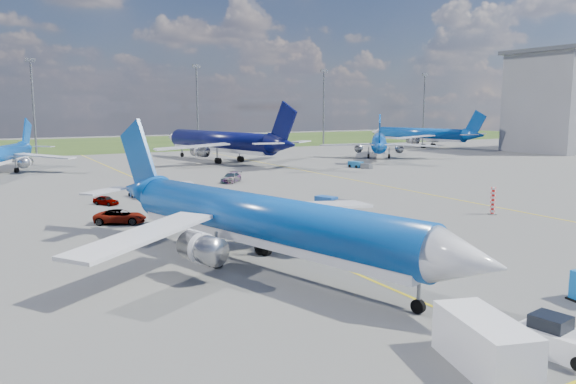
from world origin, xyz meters
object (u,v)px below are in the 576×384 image
service_car_c (231,177)px  baggage_tug_w (332,202)px  service_car_a (106,200)px  bg_jet_ne (379,157)px  baggage_tug_c (137,194)px  warning_post (493,201)px  bg_jet_ene (420,147)px  main_airliner (263,268)px  bg_jet_n (221,162)px  service_car_b (120,217)px  baggage_tug_e (359,165)px  service_van (484,344)px  pushback_tug (558,340)px

service_car_c → baggage_tug_w: (1.81, -25.50, -0.24)m
service_car_a → bg_jet_ne: bearing=-5.3°
service_car_c → baggage_tug_w: bearing=-42.6°
service_car_c → baggage_tug_c: size_ratio=1.18×
warning_post → bg_jet_ene: bg_jet_ene is taller
bg_jet_ene → main_airliner: (-97.15, -89.65, 0.00)m
warning_post → baggage_tug_c: bearing=135.2°
bg_jet_n → bg_jet_ene: 70.16m
service_car_b → baggage_tug_w: (24.11, -2.09, -0.20)m
bg_jet_ne → main_airliner: main_airliner is taller
baggage_tug_c → main_airliner: bearing=-92.3°
service_car_a → baggage_tug_c: (4.74, 3.84, -0.11)m
bg_jet_ene → service_car_c: (-80.30, -45.25, 0.74)m
bg_jet_n → main_airliner: (-28.30, -76.15, 0.00)m
baggage_tug_c → baggage_tug_e: bearing=15.9°
main_airliner → service_car_c: main_airliner is taller
bg_jet_ene → baggage_tug_c: size_ratio=9.26×
service_van → bg_jet_ne: bearing=70.9°
bg_jet_n → bg_jet_ene: (68.85, 13.50, 0.00)m
pushback_tug → bg_jet_ne: bearing=46.2°
main_airliner → baggage_tug_e: bearing=32.0°
bg_jet_ne → service_car_b: bearing=72.3°
baggage_tug_w → baggage_tug_e: (28.14, 32.72, 0.04)m
baggage_tug_c → baggage_tug_e: baggage_tug_e is taller
warning_post → bg_jet_n: bearing=92.2°
warning_post → bg_jet_ne: size_ratio=0.08×
service_van → service_car_c: size_ratio=1.04×
bg_jet_n → service_car_a: (-32.76, -43.37, 0.57)m
service_car_a → baggage_tug_e: (51.27, 18.83, -0.02)m
service_car_b → service_car_c: size_ratio=0.99×
baggage_tug_w → baggage_tug_e: size_ratio=0.93×
bg_jet_ene → bg_jet_n: bearing=-1.9°
bg_jet_ene → pushback_tug: bearing=37.1°
service_car_c → baggage_tug_c: bearing=-111.5°
service_car_c → baggage_tug_w: service_car_c is taller
baggage_tug_e → main_airliner: bearing=-146.1°
bg_jet_ne → service_car_c: size_ratio=7.34×
bg_jet_n → bg_jet_ene: bearing=178.4°
main_airliner → service_car_c: bearing=53.4°
bg_jet_ne → service_car_b: bg_jet_ne is taller
main_airliner → service_car_b: bearing=88.8°
baggage_tug_w → warning_post: bearing=-65.1°
main_airliner → bg_jet_ne: bearing=30.7°
bg_jet_ne → baggage_tug_c: bearing=64.4°
pushback_tug → baggage_tug_w: size_ratio=1.10×
baggage_tug_e → service_car_a: bearing=-173.8°
bg_jet_n → pushback_tug: bg_jet_n is taller
service_car_c → baggage_tug_c: 18.31m
baggage_tug_e → service_car_c: bearing=179.6°
service_car_a → main_airliner: bearing=-114.7°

